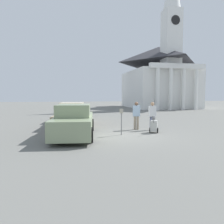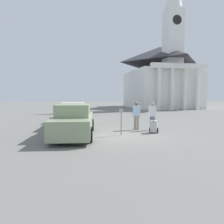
{
  "view_description": "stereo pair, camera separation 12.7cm",
  "coord_description": "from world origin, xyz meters",
  "px_view_note": "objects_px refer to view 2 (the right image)",
  "views": [
    {
      "loc": [
        -2.79,
        -10.89,
        2.08
      ],
      "look_at": [
        -0.35,
        1.5,
        1.1
      ],
      "focal_mm": 35.0,
      "sensor_mm": 36.0,
      "label": 1
    },
    {
      "loc": [
        -2.66,
        -10.92,
        2.08
      ],
      "look_at": [
        -0.35,
        1.5,
        1.1
      ],
      "focal_mm": 35.0,
      "sensor_mm": 36.0,
      "label": 2
    }
  ],
  "objects_px": {
    "parked_car_tan": "(73,117)",
    "equipment_cart": "(154,126)",
    "person_worker": "(136,114)",
    "parked_car_sage": "(74,122)",
    "church": "(161,74)",
    "parking_meter": "(121,117)",
    "person_supervisor": "(152,114)",
    "parked_car_cream": "(73,113)"
  },
  "relations": [
    {
      "from": "person_worker",
      "to": "church",
      "type": "xyz_separation_m",
      "value": [
        10.93,
        22.15,
        4.65
      ]
    },
    {
      "from": "parking_meter",
      "to": "person_worker",
      "type": "height_order",
      "value": "person_worker"
    },
    {
      "from": "parking_meter",
      "to": "church",
      "type": "relative_size",
      "value": 0.06
    },
    {
      "from": "parked_car_cream",
      "to": "person_worker",
      "type": "xyz_separation_m",
      "value": [
        3.72,
        -4.93,
        0.25
      ]
    },
    {
      "from": "equipment_cart",
      "to": "church",
      "type": "xyz_separation_m",
      "value": [
        10.32,
        23.43,
        5.22
      ]
    },
    {
      "from": "parked_car_sage",
      "to": "person_supervisor",
      "type": "xyz_separation_m",
      "value": [
        4.62,
        1.13,
        0.2
      ]
    },
    {
      "from": "parked_car_cream",
      "to": "parking_meter",
      "type": "relative_size",
      "value": 3.94
    },
    {
      "from": "church",
      "to": "person_supervisor",
      "type": "bearing_deg",
      "value": -114.07
    },
    {
      "from": "parked_car_sage",
      "to": "church",
      "type": "xyz_separation_m",
      "value": [
        14.65,
        23.59,
        4.86
      ]
    },
    {
      "from": "parked_car_tan",
      "to": "parking_meter",
      "type": "bearing_deg",
      "value": -46.82
    },
    {
      "from": "equipment_cart",
      "to": "church",
      "type": "height_order",
      "value": "church"
    },
    {
      "from": "parked_car_cream",
      "to": "equipment_cart",
      "type": "height_order",
      "value": "parked_car_cream"
    },
    {
      "from": "person_worker",
      "to": "person_supervisor",
      "type": "xyz_separation_m",
      "value": [
        0.9,
        -0.3,
        -0.0
      ]
    },
    {
      "from": "parking_meter",
      "to": "equipment_cart",
      "type": "distance_m",
      "value": 2.03
    },
    {
      "from": "parked_car_tan",
      "to": "parking_meter",
      "type": "height_order",
      "value": "parked_car_tan"
    },
    {
      "from": "parked_car_sage",
      "to": "equipment_cart",
      "type": "bearing_deg",
      "value": 8.77
    },
    {
      "from": "parked_car_sage",
      "to": "parking_meter",
      "type": "height_order",
      "value": "parked_car_sage"
    },
    {
      "from": "person_worker",
      "to": "parked_car_tan",
      "type": "bearing_deg",
      "value": -15.5
    },
    {
      "from": "parked_car_sage",
      "to": "parked_car_tan",
      "type": "xyz_separation_m",
      "value": [
        -0.0,
        3.09,
        -0.06
      ]
    },
    {
      "from": "person_supervisor",
      "to": "person_worker",
      "type": "bearing_deg",
      "value": -22.96
    },
    {
      "from": "parked_car_tan",
      "to": "church",
      "type": "distance_m",
      "value": 25.67
    },
    {
      "from": "person_worker",
      "to": "parked_car_sage",
      "type": "bearing_deg",
      "value": 29.57
    },
    {
      "from": "parked_car_sage",
      "to": "church",
      "type": "distance_m",
      "value": 28.19
    },
    {
      "from": "person_worker",
      "to": "equipment_cart",
      "type": "height_order",
      "value": "person_worker"
    },
    {
      "from": "parked_car_cream",
      "to": "equipment_cart",
      "type": "xyz_separation_m",
      "value": [
        4.33,
        -6.21,
        -0.32
      ]
    },
    {
      "from": "person_supervisor",
      "to": "parked_car_sage",
      "type": "bearing_deg",
      "value": 9.25
    },
    {
      "from": "person_supervisor",
      "to": "parked_car_tan",
      "type": "bearing_deg",
      "value": -27.49
    },
    {
      "from": "parked_car_tan",
      "to": "parked_car_cream",
      "type": "xyz_separation_m",
      "value": [
        0.0,
        3.27,
        0.02
      ]
    },
    {
      "from": "parked_car_tan",
      "to": "equipment_cart",
      "type": "relative_size",
      "value": 5.48
    },
    {
      "from": "parked_car_sage",
      "to": "parked_car_cream",
      "type": "relative_size",
      "value": 0.99
    },
    {
      "from": "parked_car_tan",
      "to": "person_worker",
      "type": "height_order",
      "value": "person_worker"
    },
    {
      "from": "equipment_cart",
      "to": "parked_car_tan",
      "type": "bearing_deg",
      "value": 173.52
    },
    {
      "from": "parked_car_cream",
      "to": "equipment_cart",
      "type": "distance_m",
      "value": 7.58
    },
    {
      "from": "parked_car_tan",
      "to": "person_supervisor",
      "type": "bearing_deg",
      "value": -16.21
    },
    {
      "from": "equipment_cart",
      "to": "person_worker",
      "type": "bearing_deg",
      "value": 143.08
    },
    {
      "from": "church",
      "to": "parked_car_sage",
      "type": "bearing_deg",
      "value": -121.85
    },
    {
      "from": "parking_meter",
      "to": "person_supervisor",
      "type": "distance_m",
      "value": 2.57
    },
    {
      "from": "person_supervisor",
      "to": "parking_meter",
      "type": "bearing_deg",
      "value": 26.0
    },
    {
      "from": "parked_car_sage",
      "to": "parked_car_cream",
      "type": "height_order",
      "value": "parked_car_sage"
    },
    {
      "from": "parked_car_tan",
      "to": "church",
      "type": "height_order",
      "value": "church"
    },
    {
      "from": "parked_car_sage",
      "to": "person_worker",
      "type": "xyz_separation_m",
      "value": [
        3.72,
        1.43,
        0.2
      ]
    },
    {
      "from": "parked_car_cream",
      "to": "parked_car_sage",
      "type": "bearing_deg",
      "value": -83.26
    }
  ]
}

